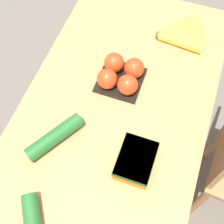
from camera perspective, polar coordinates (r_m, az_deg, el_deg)
ground_plane at (r=1.85m, az=0.00°, el=-11.34°), size 12.00×12.00×0.00m
dining_table at (r=1.27m, az=0.00°, el=-2.97°), size 1.38×0.71×0.72m
banana_bunch at (r=1.42m, az=12.29°, el=13.68°), size 0.19×0.21×0.04m
tomato_pack at (r=1.22m, az=1.60°, el=6.90°), size 0.17×0.17×0.09m
carrot_bag at (r=1.07m, az=4.38°, el=-8.78°), size 0.16×0.12×0.06m
cucumber_near at (r=1.12m, az=-10.45°, el=-4.52°), size 0.22×0.16×0.05m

